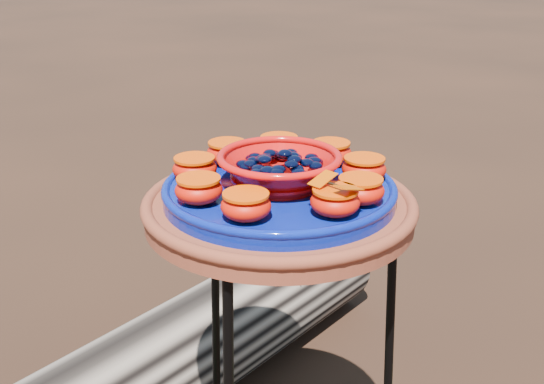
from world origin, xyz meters
TOP-DOWN VIEW (x-y plane):
  - terracotta_saucer at (0.00, 0.00)m, footprint 0.44×0.44m
  - cobalt_plate at (0.00, 0.00)m, footprint 0.37×0.37m
  - red_bowl at (0.00, 0.00)m, footprint 0.19×0.19m
  - glass_gems at (0.00, 0.00)m, footprint 0.15×0.15m
  - orange_half_0 at (-0.01, -0.14)m, footprint 0.07×0.07m
  - orange_half_1 at (0.05, -0.13)m, footprint 0.07×0.07m
  - orange_half_2 at (0.12, -0.07)m, footprint 0.07×0.07m
  - orange_half_3 at (0.14, 0.03)m, footprint 0.07×0.07m
  - orange_half_4 at (0.09, 0.11)m, footprint 0.07×0.07m
  - orange_half_5 at (-0.00, 0.14)m, footprint 0.07×0.07m
  - orange_half_6 at (-0.09, 0.10)m, footprint 0.07×0.07m
  - orange_half_7 at (-0.14, 0.02)m, footprint 0.07×0.07m
  - orange_half_8 at (-0.12, -0.07)m, footprint 0.07×0.07m
  - butterfly at (-0.01, -0.14)m, footprint 0.10×0.07m
  - driftwood_log at (0.02, 0.47)m, footprint 1.51×0.70m

SIDE VIEW (x-z plane):
  - driftwood_log at x=0.02m, z-range 0.00..0.27m
  - terracotta_saucer at x=0.00m, z-range 0.70..0.74m
  - cobalt_plate at x=0.00m, z-range 0.74..0.76m
  - orange_half_0 at x=-0.01m, z-range 0.76..0.80m
  - orange_half_1 at x=0.05m, z-range 0.76..0.80m
  - orange_half_2 at x=0.12m, z-range 0.76..0.80m
  - orange_half_3 at x=0.14m, z-range 0.76..0.80m
  - orange_half_4 at x=0.09m, z-range 0.76..0.80m
  - orange_half_5 at x=0.00m, z-range 0.76..0.80m
  - orange_half_6 at x=-0.09m, z-range 0.76..0.80m
  - orange_half_7 at x=-0.14m, z-range 0.76..0.80m
  - orange_half_8 at x=-0.12m, z-range 0.76..0.80m
  - red_bowl at x=0.00m, z-range 0.76..0.81m
  - butterfly at x=-0.01m, z-range 0.80..0.82m
  - glass_gems at x=0.00m, z-range 0.81..0.84m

